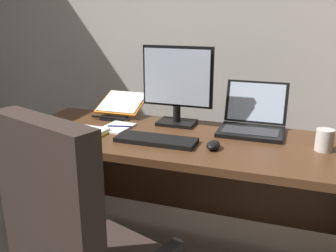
{
  "coord_description": "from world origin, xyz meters",
  "views": [
    {
      "loc": [
        0.41,
        -0.62,
        1.41
      ],
      "look_at": [
        -0.22,
        1.19,
        0.82
      ],
      "focal_mm": 40.88,
      "sensor_mm": 36.0,
      "label": 1
    }
  ],
  "objects_px": {
    "computer_mouse": "(213,145)",
    "desk": "(184,166)",
    "laptop": "(253,122)",
    "keyboard": "(156,140)",
    "notepad": "(117,127)",
    "reading_stand_with_book": "(121,105)",
    "open_binder": "(62,132)",
    "pen": "(120,126)",
    "coffee_mug": "(325,140)",
    "monitor": "(177,87)"
  },
  "relations": [
    {
      "from": "notepad",
      "to": "pen",
      "type": "xyz_separation_m",
      "value": [
        0.02,
        0.0,
        0.01
      ]
    },
    {
      "from": "laptop",
      "to": "open_binder",
      "type": "xyz_separation_m",
      "value": [
        -0.97,
        -0.41,
        -0.04
      ]
    },
    {
      "from": "computer_mouse",
      "to": "keyboard",
      "type": "bearing_deg",
      "value": 180.0
    },
    {
      "from": "computer_mouse",
      "to": "notepad",
      "type": "bearing_deg",
      "value": 165.86
    },
    {
      "from": "coffee_mug",
      "to": "keyboard",
      "type": "bearing_deg",
      "value": -169.0
    },
    {
      "from": "monitor",
      "to": "keyboard",
      "type": "bearing_deg",
      "value": -90.0
    },
    {
      "from": "laptop",
      "to": "computer_mouse",
      "type": "height_order",
      "value": "laptop"
    },
    {
      "from": "notepad",
      "to": "coffee_mug",
      "type": "relative_size",
      "value": 1.96
    },
    {
      "from": "desk",
      "to": "open_binder",
      "type": "bearing_deg",
      "value": -157.99
    },
    {
      "from": "monitor",
      "to": "pen",
      "type": "distance_m",
      "value": 0.4
    },
    {
      "from": "desk",
      "to": "open_binder",
      "type": "xyz_separation_m",
      "value": [
        -0.62,
        -0.25,
        0.21
      ]
    },
    {
      "from": "reading_stand_with_book",
      "to": "pen",
      "type": "height_order",
      "value": "reading_stand_with_book"
    },
    {
      "from": "computer_mouse",
      "to": "notepad",
      "type": "xyz_separation_m",
      "value": [
        -0.6,
        0.15,
        -0.02
      ]
    },
    {
      "from": "notepad",
      "to": "reading_stand_with_book",
      "type": "bearing_deg",
      "value": 110.95
    },
    {
      "from": "monitor",
      "to": "computer_mouse",
      "type": "xyz_separation_m",
      "value": [
        0.3,
        -0.35,
        -0.21
      ]
    },
    {
      "from": "coffee_mug",
      "to": "reading_stand_with_book",
      "type": "bearing_deg",
      "value": 167.62
    },
    {
      "from": "reading_stand_with_book",
      "to": "notepad",
      "type": "bearing_deg",
      "value": -69.05
    },
    {
      "from": "keyboard",
      "to": "open_binder",
      "type": "height_order",
      "value": "same"
    },
    {
      "from": "open_binder",
      "to": "coffee_mug",
      "type": "xyz_separation_m",
      "value": [
        1.34,
        0.21,
        0.04
      ]
    },
    {
      "from": "laptop",
      "to": "pen",
      "type": "bearing_deg",
      "value": -164.07
    },
    {
      "from": "desk",
      "to": "laptop",
      "type": "relative_size",
      "value": 5.29
    },
    {
      "from": "reading_stand_with_book",
      "to": "open_binder",
      "type": "distance_m",
      "value": 0.49
    },
    {
      "from": "open_binder",
      "to": "desk",
      "type": "bearing_deg",
      "value": 25.18
    },
    {
      "from": "keyboard",
      "to": "monitor",
      "type": "bearing_deg",
      "value": 90.0
    },
    {
      "from": "keyboard",
      "to": "notepad",
      "type": "distance_m",
      "value": 0.34
    },
    {
      "from": "pen",
      "to": "laptop",
      "type": "bearing_deg",
      "value": 15.93
    },
    {
      "from": "laptop",
      "to": "open_binder",
      "type": "distance_m",
      "value": 1.06
    },
    {
      "from": "laptop",
      "to": "monitor",
      "type": "bearing_deg",
      "value": -178.52
    },
    {
      "from": "computer_mouse",
      "to": "desk",
      "type": "bearing_deg",
      "value": 135.94
    },
    {
      "from": "desk",
      "to": "keyboard",
      "type": "height_order",
      "value": "keyboard"
    },
    {
      "from": "pen",
      "to": "open_binder",
      "type": "bearing_deg",
      "value": -140.91
    },
    {
      "from": "monitor",
      "to": "computer_mouse",
      "type": "bearing_deg",
      "value": -49.16
    },
    {
      "from": "keyboard",
      "to": "open_binder",
      "type": "relative_size",
      "value": 0.9
    },
    {
      "from": "laptop",
      "to": "keyboard",
      "type": "distance_m",
      "value": 0.57
    },
    {
      "from": "coffee_mug",
      "to": "computer_mouse",
      "type": "bearing_deg",
      "value": -162.83
    },
    {
      "from": "computer_mouse",
      "to": "pen",
      "type": "relative_size",
      "value": 0.74
    },
    {
      "from": "keyboard",
      "to": "pen",
      "type": "bearing_deg",
      "value": 151.74
    },
    {
      "from": "desk",
      "to": "laptop",
      "type": "distance_m",
      "value": 0.46
    },
    {
      "from": "laptop",
      "to": "reading_stand_with_book",
      "type": "height_order",
      "value": "laptop"
    },
    {
      "from": "computer_mouse",
      "to": "notepad",
      "type": "distance_m",
      "value": 0.62
    },
    {
      "from": "desk",
      "to": "keyboard",
      "type": "xyz_separation_m",
      "value": [
        -0.09,
        -0.2,
        0.21
      ]
    },
    {
      "from": "monitor",
      "to": "pen",
      "type": "bearing_deg",
      "value": -145.34
    },
    {
      "from": "laptop",
      "to": "open_binder",
      "type": "bearing_deg",
      "value": -157.21
    },
    {
      "from": "reading_stand_with_book",
      "to": "laptop",
      "type": "bearing_deg",
      "value": -4.46
    },
    {
      "from": "monitor",
      "to": "open_binder",
      "type": "height_order",
      "value": "monitor"
    },
    {
      "from": "coffee_mug",
      "to": "notepad",
      "type": "bearing_deg",
      "value": -179.71
    },
    {
      "from": "computer_mouse",
      "to": "pen",
      "type": "xyz_separation_m",
      "value": [
        -0.58,
        0.15,
        -0.01
      ]
    },
    {
      "from": "monitor",
      "to": "reading_stand_with_book",
      "type": "relative_size",
      "value": 1.5
    },
    {
      "from": "desk",
      "to": "coffee_mug",
      "type": "xyz_separation_m",
      "value": [
        0.72,
        -0.04,
        0.26
      ]
    },
    {
      "from": "keyboard",
      "to": "pen",
      "type": "xyz_separation_m",
      "value": [
        -0.28,
        0.15,
        0.0
      ]
    }
  ]
}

